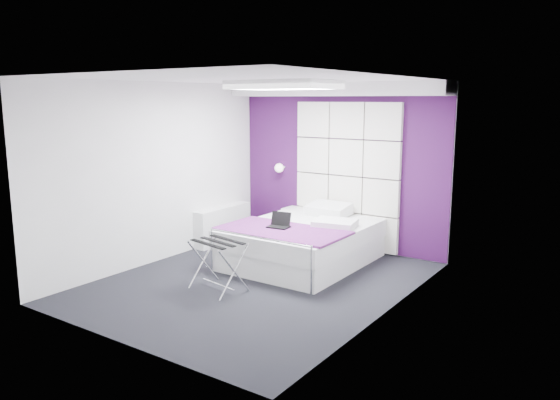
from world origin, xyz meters
name	(u,v)px	position (x,y,z in m)	size (l,w,h in m)	color
floor	(257,282)	(0.00, 0.00, 0.00)	(4.40, 4.40, 0.00)	black
ceiling	(256,79)	(0.00, 0.00, 2.60)	(4.40, 4.40, 0.00)	white
wall_back	(340,166)	(0.00, 2.20, 1.30)	(3.60, 3.60, 0.00)	silver
wall_left	(157,173)	(-1.80, 0.00, 1.30)	(4.40, 4.40, 0.00)	silver
wall_right	(390,198)	(1.80, 0.00, 1.30)	(4.40, 4.40, 0.00)	silver
accent_wall	(340,167)	(0.00, 2.19, 1.30)	(3.58, 0.02, 2.58)	#390E40
soffit	(334,89)	(0.00, 1.95, 2.50)	(3.58, 0.50, 0.20)	white
headboard	(346,176)	(0.15, 2.14, 1.17)	(1.80, 0.08, 2.30)	white
skylight	(283,84)	(0.00, 0.60, 2.55)	(1.36, 0.86, 0.12)	white
wall_lamp	(281,168)	(-1.05, 2.06, 1.22)	(0.15, 0.15, 0.15)	white
radiator	(223,225)	(-1.69, 1.30, 0.30)	(0.22, 1.20, 0.60)	white
bed	(303,241)	(0.02, 1.08, 0.32)	(1.76, 2.13, 0.75)	white
nightstand	(298,210)	(-0.67, 2.02, 0.55)	(0.45, 0.35, 0.05)	white
luggage_rack	(218,266)	(-0.23, -0.50, 0.31)	(0.64, 0.47, 0.63)	silver
laptop	(280,223)	(-0.08, 0.64, 0.65)	(0.29, 0.21, 0.21)	black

